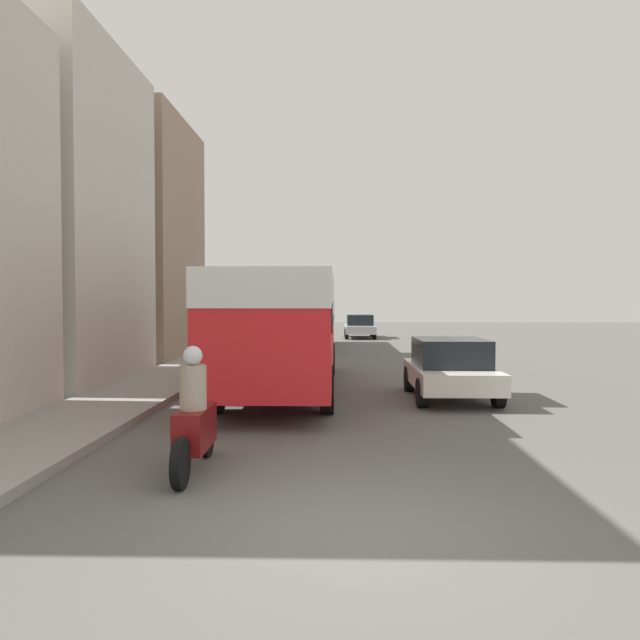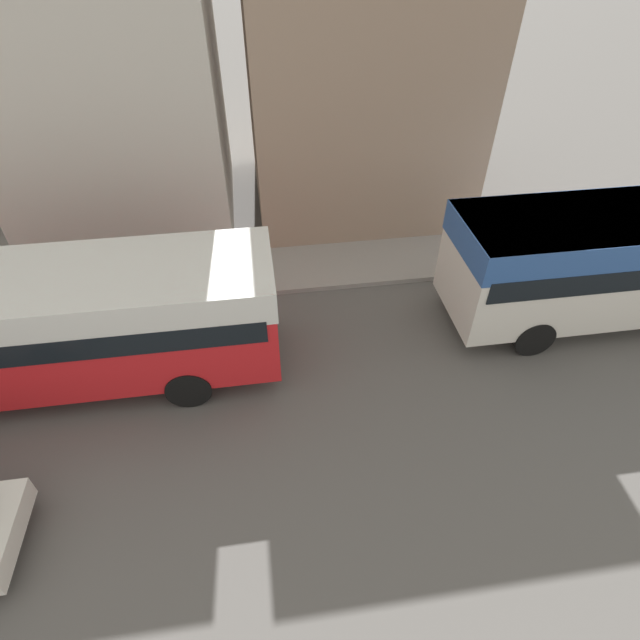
# 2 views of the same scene
# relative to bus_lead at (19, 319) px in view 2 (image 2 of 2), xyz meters

# --- Properties ---
(building_midblock) EXTENTS (6.46, 6.32, 9.32)m
(building_midblock) POSITION_rel_bus_lead_xyz_m (-7.86, 1.19, 2.75)
(building_midblock) COLOR beige
(building_midblock) RESTS_ON ground_plane
(building_far_terrace) EXTENTS (6.76, 6.81, 9.44)m
(building_far_terrace) POSITION_rel_bus_lead_xyz_m (-8.01, 8.68, 2.81)
(building_far_terrace) COLOR gray
(building_far_terrace) RESTS_ON ground_plane
(bus_lead) EXTENTS (2.58, 10.70, 2.93)m
(bus_lead) POSITION_rel_bus_lead_xyz_m (0.00, 0.00, 0.00)
(bus_lead) COLOR red
(bus_lead) RESTS_ON ground_plane
(bus_following) EXTENTS (2.60, 9.18, 3.04)m
(bus_following) POSITION_rel_bus_lead_xyz_m (-0.43, 14.30, 0.06)
(bus_following) COLOR silver
(bus_following) RESTS_ON ground_plane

